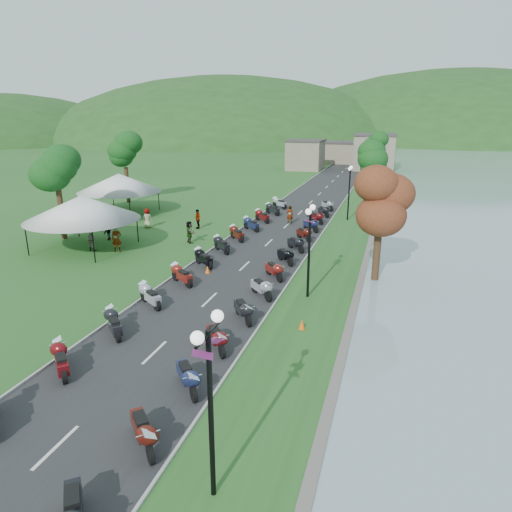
% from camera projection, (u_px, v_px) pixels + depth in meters
% --- Properties ---
extents(road, '(7.00, 120.00, 0.02)m').
position_uv_depth(road, '(300.00, 213.00, 46.64)').
color(road, '#2A2A2C').
rests_on(road, ground).
extents(hills_backdrop, '(360.00, 120.00, 76.00)m').
position_uv_depth(hills_backdrop, '(378.00, 138.00, 192.69)').
color(hills_backdrop, '#285621').
rests_on(hills_backdrop, ground).
extents(far_building, '(18.00, 16.00, 5.00)m').
position_uv_depth(far_building, '(338.00, 153.00, 87.53)').
color(far_building, gray).
rests_on(far_building, ground).
extents(moto_row_left, '(2.60, 46.73, 1.10)m').
position_uv_depth(moto_row_left, '(193.00, 267.00, 28.42)').
color(moto_row_left, '#331411').
rests_on(moto_row_left, ground).
extents(moto_row_right, '(2.60, 42.72, 1.10)m').
position_uv_depth(moto_row_right, '(281.00, 262.00, 29.26)').
color(moto_row_right, '#331411').
rests_on(moto_row_right, ground).
extents(streetlamp_near, '(1.40, 1.40, 5.00)m').
position_uv_depth(streetlamp_near, '(211.00, 414.00, 11.34)').
color(streetlamp_near, black).
rests_on(streetlamp_near, ground).
extents(vendor_tent_main, '(5.54, 5.54, 4.00)m').
position_uv_depth(vendor_tent_main, '(84.00, 222.00, 33.67)').
color(vendor_tent_main, white).
rests_on(vendor_tent_main, ground).
extents(vendor_tent_side, '(5.54, 5.54, 4.00)m').
position_uv_depth(vendor_tent_side, '(120.00, 194.00, 45.91)').
color(vendor_tent_side, white).
rests_on(vendor_tent_side, ground).
extents(tree_park_left, '(3.33, 3.33, 9.25)m').
position_uv_depth(tree_park_left, '(57.00, 181.00, 35.60)').
color(tree_park_left, '#19571C').
rests_on(tree_park_left, ground).
extents(tree_lakeside, '(2.79, 2.79, 7.74)m').
position_uv_depth(tree_lakeside, '(380.00, 217.00, 26.66)').
color(tree_lakeside, '#19571C').
rests_on(tree_lakeside, ground).
extents(pedestrian_a, '(0.87, 0.77, 1.96)m').
position_uv_depth(pedestrian_a, '(118.00, 252.00, 33.39)').
color(pedestrian_a, slate).
rests_on(pedestrian_a, ground).
extents(pedestrian_b, '(0.84, 0.54, 1.63)m').
position_uv_depth(pedestrian_b, '(93.00, 250.00, 33.77)').
color(pedestrian_b, slate).
rests_on(pedestrian_b, ground).
extents(pedestrian_c, '(0.62, 1.16, 1.70)m').
position_uv_depth(pedestrian_c, '(108.00, 240.00, 36.60)').
color(pedestrian_c, slate).
rests_on(pedestrian_c, ground).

